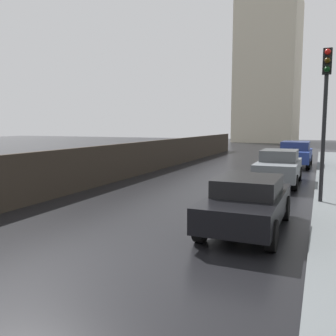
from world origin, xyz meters
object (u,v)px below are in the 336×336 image
Objects in this scene: car_grey_mid_road at (279,167)px; traffic_light at (325,98)px; car_blue_far_ahead at (295,153)px; car_black_near_kerb at (248,202)px.

traffic_light is at bearing -66.64° from car_grey_mid_road.
car_black_near_kerb is at bearing -89.80° from car_blue_far_ahead.
car_black_near_kerb is at bearing -115.05° from traffic_light.
traffic_light is (1.67, -3.85, 2.58)m from car_grey_mid_road.
car_blue_far_ahead is (0.21, 7.31, 0.04)m from car_grey_mid_road.
car_blue_far_ahead is 11.55m from traffic_light.
traffic_light is (1.62, 3.48, 2.65)m from car_black_near_kerb.
car_grey_mid_road is at bearing 90.90° from car_black_near_kerb.
traffic_light is (1.46, -11.17, 2.54)m from car_blue_far_ahead.
car_grey_mid_road is 0.90× the size of traffic_light.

